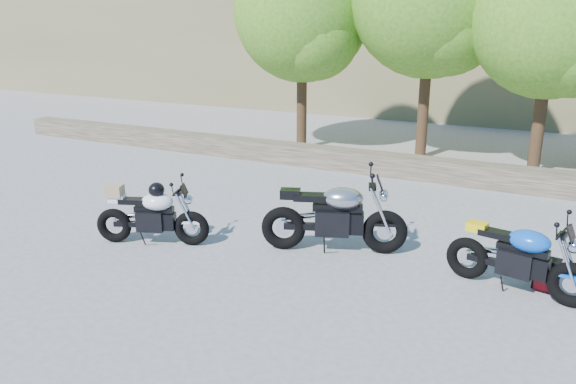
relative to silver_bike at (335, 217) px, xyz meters
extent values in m
plane|color=gray|center=(-1.17, -0.69, -0.56)|extent=(90.00, 90.00, 0.00)
cube|color=#43392C|center=(-1.17, 4.81, -0.31)|extent=(22.00, 0.55, 0.50)
cylinder|color=#382314|center=(-3.67, 6.51, 0.96)|extent=(0.28, 0.28, 3.02)
sphere|color=#407C1B|center=(-3.67, 6.51, 3.22)|extent=(3.67, 3.67, 3.67)
sphere|color=#407C1B|center=(-3.17, 6.21, 2.58)|extent=(2.38, 2.38, 2.38)
cylinder|color=#382314|center=(-0.37, 6.91, 1.12)|extent=(0.28, 0.28, 3.36)
sphere|color=#407C1B|center=(0.13, 6.61, 2.92)|extent=(2.64, 2.64, 2.64)
cylinder|color=#382314|center=(2.43, 6.31, 0.90)|extent=(0.28, 0.28, 2.91)
sphere|color=#407C1B|center=(2.43, 6.31, 3.08)|extent=(3.54, 3.54, 3.54)
sphere|color=#407C1B|center=(2.93, 6.01, 2.46)|extent=(2.29, 2.29, 2.29)
torus|color=black|center=(0.72, 0.27, -0.21)|extent=(0.72, 0.41, 0.70)
torus|color=black|center=(-0.75, -0.28, -0.21)|extent=(0.72, 0.41, 0.70)
cylinder|color=silver|center=(0.72, 0.27, -0.21)|extent=(0.24, 0.13, 0.24)
cylinder|color=silver|center=(-0.75, -0.28, -0.21)|extent=(0.24, 0.13, 0.24)
cube|color=black|center=(-0.04, -0.01, -0.08)|extent=(0.61, 0.49, 0.39)
cube|color=black|center=(0.04, 0.01, 0.17)|extent=(0.78, 0.43, 0.11)
ellipsoid|color=#A6A7AB|center=(0.11, 0.04, 0.32)|extent=(0.74, 0.62, 0.33)
cube|color=black|center=(-0.34, -0.13, 0.32)|extent=(0.60, 0.42, 0.10)
cube|color=black|center=(-0.65, -0.24, 0.36)|extent=(0.36, 0.31, 0.14)
cylinder|color=black|center=(0.52, 0.19, 0.57)|extent=(0.28, 0.69, 0.03)
sphere|color=silver|center=(0.68, 0.25, 0.38)|extent=(0.20, 0.20, 0.20)
torus|color=black|center=(-2.14, -0.80, -0.27)|extent=(0.59, 0.34, 0.57)
torus|color=black|center=(-3.34, -1.26, -0.27)|extent=(0.59, 0.34, 0.57)
cylinder|color=silver|center=(-2.14, -0.80, -0.27)|extent=(0.20, 0.10, 0.20)
cylinder|color=silver|center=(-3.34, -1.26, -0.27)|extent=(0.20, 0.10, 0.20)
cube|color=black|center=(-2.76, -1.04, -0.16)|extent=(0.50, 0.40, 0.32)
cube|color=black|center=(-2.70, -1.02, 0.03)|extent=(0.64, 0.36, 0.09)
ellipsoid|color=white|center=(-2.64, -1.00, 0.16)|extent=(0.60, 0.51, 0.27)
cube|color=black|center=(-3.01, -1.14, 0.16)|extent=(0.49, 0.34, 0.08)
cube|color=white|center=(-3.26, -1.23, 0.20)|extent=(0.30, 0.26, 0.12)
cylinder|color=black|center=(-2.31, -0.87, 0.37)|extent=(0.24, 0.56, 0.03)
sphere|color=silver|center=(-2.17, -0.82, 0.21)|extent=(0.16, 0.16, 0.16)
ellipsoid|color=black|center=(-2.64, -1.00, 0.36)|extent=(0.33, 0.34, 0.24)
cube|color=#9C7F5A|center=(-3.29, -1.25, 0.32)|extent=(0.33, 0.31, 0.18)
torus|color=black|center=(3.33, -0.33, -0.26)|extent=(0.62, 0.27, 0.60)
torus|color=black|center=(2.02, -0.06, -0.26)|extent=(0.62, 0.27, 0.60)
cylinder|color=silver|center=(3.33, -0.33, -0.26)|extent=(0.21, 0.08, 0.21)
cylinder|color=silver|center=(2.02, -0.06, -0.26)|extent=(0.21, 0.08, 0.21)
cube|color=black|center=(2.66, -0.19, -0.15)|extent=(0.50, 0.37, 0.34)
cube|color=black|center=(2.72, -0.20, 0.06)|extent=(0.67, 0.28, 0.09)
ellipsoid|color=blue|center=(2.79, -0.22, 0.19)|extent=(0.60, 0.46, 0.28)
cube|color=black|center=(2.38, -0.13, 0.19)|extent=(0.50, 0.30, 0.08)
cube|color=yellow|center=(2.11, -0.08, 0.23)|extent=(0.29, 0.24, 0.12)
cylinder|color=black|center=(3.15, -0.29, 0.40)|extent=(0.15, 0.61, 0.03)
sphere|color=silver|center=(3.30, -0.32, 0.25)|extent=(0.17, 0.17, 0.17)
cube|color=black|center=(3.04, 0.10, -0.34)|extent=(0.34, 0.27, 0.43)
cube|color=maroon|center=(3.02, -0.04, -0.46)|extent=(0.25, 0.08, 0.18)
camera|label=1|loc=(3.04, -7.63, 2.90)|focal=35.00mm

